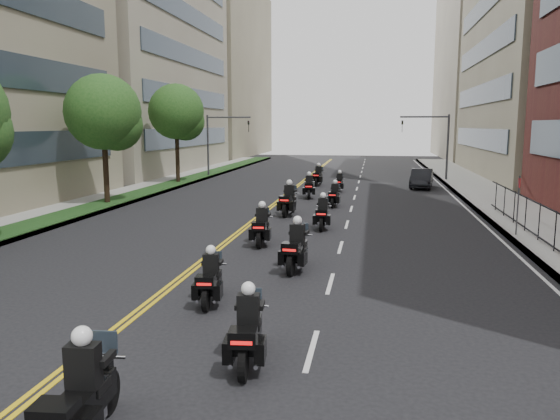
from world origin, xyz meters
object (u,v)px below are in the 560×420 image
(motorcycle_2, at_px, (210,281))
(motorcycle_4, at_px, (262,228))
(motorcycle_10, at_px, (318,177))
(motorcycle_7, at_px, (335,196))
(motorcycle_3, at_px, (296,249))
(parked_sedan, at_px, (422,178))
(motorcycle_6, at_px, (289,201))
(motorcycle_1, at_px, (248,333))
(motorcycle_8, at_px, (309,188))
(motorcycle_5, at_px, (323,215))
(motorcycle_9, at_px, (339,183))
(motorcycle_0, at_px, (81,401))

(motorcycle_2, distance_m, motorcycle_4, 7.35)
(motorcycle_4, bearing_deg, motorcycle_10, 85.78)
(motorcycle_7, distance_m, motorcycle_10, 11.19)
(motorcycle_2, relative_size, motorcycle_3, 0.88)
(motorcycle_2, relative_size, parked_sedan, 0.49)
(motorcycle_2, xyz_separation_m, motorcycle_4, (-0.12, 7.35, 0.07))
(motorcycle_6, bearing_deg, motorcycle_4, -85.51)
(motorcycle_1, height_order, motorcycle_8, motorcycle_8)
(motorcycle_6, xyz_separation_m, parked_sedan, (7.98, 14.20, -0.03))
(motorcycle_5, height_order, motorcycle_8, motorcycle_8)
(motorcycle_1, xyz_separation_m, motorcycle_4, (-1.97, 10.88, 0.03))
(motorcycle_4, xyz_separation_m, motorcycle_9, (1.95, 18.07, -0.08))
(motorcycle_5, bearing_deg, motorcycle_7, 88.52)
(motorcycle_0, xyz_separation_m, motorcycle_9, (1.77, 32.11, -0.12))
(motorcycle_10, bearing_deg, motorcycle_1, -81.99)
(motorcycle_4, xyz_separation_m, parked_sedan, (7.94, 21.44, 0.03))
(motorcycle_2, distance_m, parked_sedan, 29.83)
(motorcycle_3, bearing_deg, motorcycle_1, -84.69)
(motorcycle_3, height_order, parked_sedan, motorcycle_3)
(motorcycle_9, xyz_separation_m, parked_sedan, (6.00, 3.37, 0.11))
(motorcycle_2, distance_m, motorcycle_3, 4.15)
(motorcycle_5, bearing_deg, motorcycle_9, 89.46)
(motorcycle_5, height_order, motorcycle_10, motorcycle_10)
(motorcycle_2, bearing_deg, motorcycle_3, 58.02)
(motorcycle_1, height_order, motorcycle_5, motorcycle_5)
(motorcycle_8, relative_size, motorcycle_10, 0.97)
(motorcycle_3, height_order, motorcycle_8, motorcycle_3)
(motorcycle_6, relative_size, motorcycle_9, 1.23)
(motorcycle_4, bearing_deg, motorcycle_8, 85.07)
(motorcycle_1, bearing_deg, motorcycle_8, 87.96)
(motorcycle_4, bearing_deg, motorcycle_2, -93.16)
(motorcycle_1, relative_size, motorcycle_10, 0.94)
(motorcycle_10, bearing_deg, motorcycle_4, -85.49)
(motorcycle_4, relative_size, motorcycle_8, 1.01)
(motorcycle_8, bearing_deg, motorcycle_1, -91.49)
(motorcycle_5, distance_m, motorcycle_10, 18.11)
(motorcycle_1, distance_m, motorcycle_8, 25.20)
(motorcycle_0, relative_size, motorcycle_7, 1.16)
(motorcycle_4, relative_size, motorcycle_10, 0.98)
(motorcycle_0, xyz_separation_m, motorcycle_2, (-0.06, 6.70, -0.10))
(motorcycle_2, bearing_deg, motorcycle_0, -95.90)
(motorcycle_2, height_order, motorcycle_3, motorcycle_3)
(motorcycle_2, bearing_deg, motorcycle_1, -68.84)
(parked_sedan, bearing_deg, motorcycle_8, -129.13)
(motorcycle_5, height_order, parked_sedan, motorcycle_5)
(motorcycle_0, height_order, motorcycle_1, motorcycle_0)
(motorcycle_2, distance_m, motorcycle_7, 18.20)
(motorcycle_6, bearing_deg, motorcycle_3, -75.64)
(motorcycle_1, height_order, motorcycle_2, motorcycle_1)
(parked_sedan, bearing_deg, motorcycle_2, -97.23)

